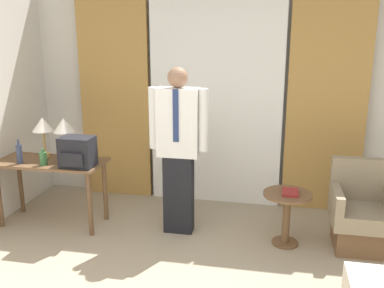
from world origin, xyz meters
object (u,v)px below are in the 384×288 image
at_px(bottle_near_edge, 19,154).
at_px(side_table, 287,210).
at_px(table_lamp_right, 64,127).
at_px(book, 290,192).
at_px(desk, 51,171).
at_px(table_lamp_left, 43,126).
at_px(person, 178,145).
at_px(armchair, 361,216).
at_px(bottle_by_lamp, 43,158).
at_px(backpack, 77,152).

xyz_separation_m(bottle_near_edge, side_table, (2.78, 0.14, -0.46)).
relative_size(table_lamp_right, book, 2.19).
distance_m(desk, side_table, 2.53).
distance_m(table_lamp_left, side_table, 2.73).
height_order(person, armchair, person).
bearing_deg(table_lamp_left, table_lamp_right, 0.00).
height_order(bottle_by_lamp, person, person).
bearing_deg(table_lamp_right, backpack, -43.28).
relative_size(table_lamp_left, bottle_near_edge, 1.75).
xyz_separation_m(desk, armchair, (3.23, 0.10, -0.28)).
bearing_deg(bottle_by_lamp, backpack, 2.87).
relative_size(bottle_by_lamp, backpack, 0.52).
distance_m(backpack, side_table, 2.19).
xyz_separation_m(table_lamp_right, side_table, (2.39, -0.12, -0.70)).
bearing_deg(person, bottle_by_lamp, -171.27).
relative_size(bottle_near_edge, bottle_by_lamp, 1.48).
distance_m(backpack, armchair, 2.90).
bearing_deg(armchair, person, -179.17).
xyz_separation_m(desk, bottle_near_edge, (-0.26, -0.14, 0.22)).
bearing_deg(table_lamp_right, book, -3.26).
bearing_deg(desk, book, -0.24).
bearing_deg(table_lamp_left, book, -2.96).
bearing_deg(armchair, table_lamp_right, 179.54).
distance_m(table_lamp_right, armchair, 3.19).
bearing_deg(bottle_by_lamp, person, 8.73).
xyz_separation_m(bottle_near_edge, backpack, (0.65, 0.02, 0.05)).
bearing_deg(desk, backpack, -17.23).
xyz_separation_m(table_lamp_left, bottle_by_lamp, (0.13, -0.27, -0.28)).
bearing_deg(side_table, desk, -179.93).
relative_size(bottle_by_lamp, person, 0.10).
relative_size(table_lamp_left, bottle_by_lamp, 2.58).
xyz_separation_m(person, side_table, (1.11, -0.07, -0.58)).
height_order(desk, backpack, backpack).
distance_m(desk, bottle_near_edge, 0.37).
xyz_separation_m(person, book, (1.13, -0.09, -0.39)).
bearing_deg(armchair, book, -170.74).
xyz_separation_m(bottle_by_lamp, backpack, (0.38, 0.02, 0.08)).
bearing_deg(person, side_table, -3.74).
bearing_deg(side_table, book, -31.65).
relative_size(bottle_near_edge, armchair, 0.30).
xyz_separation_m(table_lamp_right, book, (2.41, -0.14, -0.51)).
distance_m(armchair, book, 0.74).
xyz_separation_m(table_lamp_left, book, (2.66, -0.14, -0.51)).
relative_size(table_lamp_left, backpack, 1.33).
xyz_separation_m(desk, person, (1.40, 0.08, 0.34)).
xyz_separation_m(side_table, book, (0.02, -0.01, 0.19)).
bearing_deg(side_table, table_lamp_right, 177.04).
bearing_deg(book, person, 175.64).
distance_m(table_lamp_left, bottle_near_edge, 0.39).
relative_size(desk, bottle_by_lamp, 6.71).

